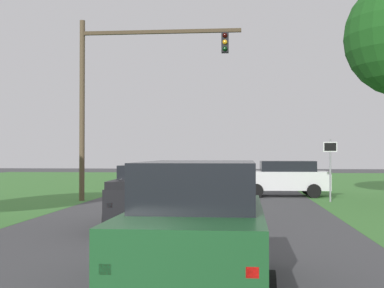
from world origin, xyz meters
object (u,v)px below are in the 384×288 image
(pickup_truck_lead, at_px, (154,195))
(crossing_suv_far, at_px, (284,178))
(traffic_light, at_px, (121,82))
(keep_moving_sign, at_px, (330,162))
(red_suv_near, at_px, (199,225))

(pickup_truck_lead, bearing_deg, crossing_suv_far, 68.21)
(traffic_light, xyz_separation_m, crossing_suv_far, (7.57, 3.34, -4.47))
(pickup_truck_lead, distance_m, keep_moving_sign, 10.90)
(red_suv_near, bearing_deg, traffic_light, 107.04)
(red_suv_near, relative_size, crossing_suv_far, 1.09)
(traffic_light, bearing_deg, crossing_suv_far, 23.78)
(traffic_light, bearing_deg, pickup_truck_lead, -70.95)
(traffic_light, relative_size, keep_moving_sign, 2.95)
(traffic_light, relative_size, crossing_suv_far, 1.83)
(pickup_truck_lead, bearing_deg, traffic_light, 109.05)
(pickup_truck_lead, height_order, traffic_light, traffic_light)
(red_suv_near, height_order, pickup_truck_lead, red_suv_near)
(crossing_suv_far, bearing_deg, keep_moving_sign, -58.86)
(red_suv_near, distance_m, pickup_truck_lead, 7.38)
(red_suv_near, bearing_deg, crossing_suv_far, 81.50)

